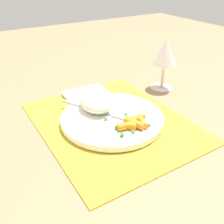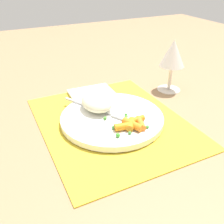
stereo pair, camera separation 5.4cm
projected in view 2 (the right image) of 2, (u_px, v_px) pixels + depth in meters
name	position (u px, v px, depth m)	size (l,w,h in m)	color
ground_plane	(112.00, 122.00, 0.65)	(2.40, 2.40, 0.00)	#997551
placemat	(112.00, 121.00, 0.65)	(0.42, 0.34, 0.01)	gold
plate	(112.00, 118.00, 0.65)	(0.26, 0.26, 0.01)	white
rice_mound	(97.00, 102.00, 0.66)	(0.10, 0.07, 0.04)	beige
carrot_portion	(132.00, 124.00, 0.59)	(0.05, 0.09, 0.02)	orange
pea_scatter	(124.00, 124.00, 0.60)	(0.09, 0.09, 0.01)	green
fork	(101.00, 111.00, 0.66)	(0.18, 0.11, 0.01)	silver
wine_glass	(173.00, 55.00, 0.76)	(0.08, 0.08, 0.16)	silver
napkin	(92.00, 94.00, 0.77)	(0.10, 0.13, 0.01)	white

